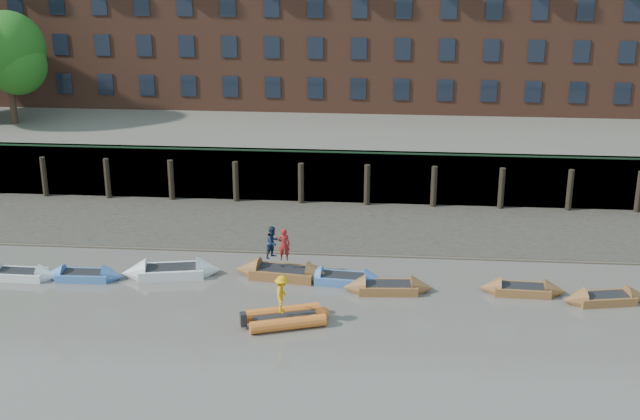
# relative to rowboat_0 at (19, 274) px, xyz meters

# --- Properties ---
(ground) EXTENTS (220.00, 220.00, 0.00)m
(ground) POSITION_rel_rowboat_0_xyz_m (14.80, -9.73, -0.21)
(ground) COLOR #635D55
(ground) RESTS_ON ground
(foreshore) EXTENTS (110.00, 8.00, 0.50)m
(foreshore) POSITION_rel_rowboat_0_xyz_m (14.80, 8.27, -0.21)
(foreshore) COLOR #3D382F
(foreshore) RESTS_ON ground
(mud_band) EXTENTS (110.00, 1.60, 0.10)m
(mud_band) POSITION_rel_rowboat_0_xyz_m (14.80, 4.87, -0.21)
(mud_band) COLOR #4C4336
(mud_band) RESTS_ON ground
(river_wall) EXTENTS (110.00, 1.23, 3.30)m
(river_wall) POSITION_rel_rowboat_0_xyz_m (14.80, 12.65, 1.39)
(river_wall) COLOR #2D2A26
(river_wall) RESTS_ON ground
(bank_terrace) EXTENTS (110.00, 28.00, 3.20)m
(bank_terrace) POSITION_rel_rowboat_0_xyz_m (14.80, 26.27, 1.39)
(bank_terrace) COLOR #5E594D
(bank_terrace) RESTS_ON ground
(rowboat_0) EXTENTS (4.03, 1.25, 1.16)m
(rowboat_0) POSITION_rel_rowboat_0_xyz_m (0.00, 0.00, 0.00)
(rowboat_0) COLOR silver
(rowboat_0) RESTS_ON ground
(rowboat_1) EXTENTS (4.00, 1.26, 1.15)m
(rowboat_1) POSITION_rel_rowboat_0_xyz_m (3.23, 0.12, -0.00)
(rowboat_1) COLOR #436DAF
(rowboat_1) RESTS_ON ground
(rowboat_2) EXTENTS (5.11, 2.32, 1.43)m
(rowboat_2) POSITION_rel_rowboat_0_xyz_m (7.45, 0.86, 0.05)
(rowboat_2) COLOR silver
(rowboat_2) RESTS_ON ground
(rowboat_3) EXTENTS (5.04, 2.05, 1.42)m
(rowboat_3) POSITION_rel_rowboat_0_xyz_m (13.00, 1.13, 0.04)
(rowboat_3) COLOR brown
(rowboat_3) RESTS_ON ground
(rowboat_4) EXTENTS (4.28, 1.57, 1.22)m
(rowboat_4) POSITION_rel_rowboat_0_xyz_m (16.01, 0.72, 0.01)
(rowboat_4) COLOR #436DAF
(rowboat_4) RESTS_ON ground
(rowboat_5) EXTENTS (4.41, 1.53, 1.26)m
(rowboat_5) POSITION_rel_rowboat_0_xyz_m (18.19, -0.11, 0.02)
(rowboat_5) COLOR brown
(rowboat_5) RESTS_ON ground
(rowboat_6) EXTENTS (4.12, 1.36, 1.18)m
(rowboat_6) POSITION_rel_rowboat_0_xyz_m (24.57, 0.21, 0.00)
(rowboat_6) COLOR brown
(rowboat_6) RESTS_ON ground
(rowboat_7) EXTENTS (4.25, 1.96, 1.19)m
(rowboat_7) POSITION_rel_rowboat_0_xyz_m (28.29, -0.47, 0.00)
(rowboat_7) COLOR brown
(rowboat_7) RESTS_ON ground
(rib_tender) EXTENTS (3.79, 2.73, 0.64)m
(rib_tender) POSITION_rel_rowboat_0_xyz_m (13.83, -3.73, 0.07)
(rib_tender) COLOR orange
(rib_tender) RESTS_ON ground
(person_rower_a) EXTENTS (0.63, 0.44, 1.65)m
(person_rower_a) POSITION_rel_rowboat_0_xyz_m (13.06, 1.12, 1.57)
(person_rower_a) COLOR maroon
(person_rower_a) RESTS_ON rowboat_3
(person_rower_b) EXTENTS (0.96, 1.00, 1.63)m
(person_rower_b) POSITION_rel_rowboat_0_xyz_m (12.48, 1.39, 1.57)
(person_rower_b) COLOR #19233F
(person_rower_b) RESTS_ON rowboat_3
(person_rib_crew) EXTENTS (0.67, 1.13, 1.73)m
(person_rib_crew) POSITION_rel_rowboat_0_xyz_m (13.57, -3.85, 1.25)
(person_rib_crew) COLOR orange
(person_rib_crew) RESTS_ON rib_tender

